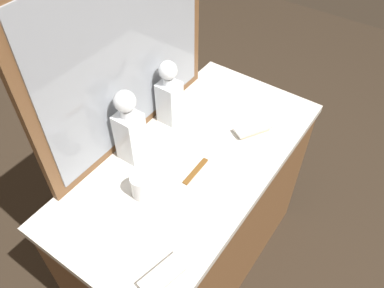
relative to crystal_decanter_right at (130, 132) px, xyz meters
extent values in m
plane|color=#2D2319|center=(0.12, -0.19, -0.95)|extent=(6.00, 6.00, 0.00)
cube|color=brown|center=(0.12, -0.19, -0.55)|extent=(1.13, 0.57, 0.79)
cube|color=silver|center=(0.12, -0.19, -0.14)|extent=(1.16, 0.59, 0.03)
cube|color=brown|center=(0.12, 0.08, 0.24)|extent=(0.86, 0.03, 0.73)
cube|color=gray|center=(0.12, 0.07, 0.24)|extent=(0.78, 0.01, 0.65)
cube|color=white|center=(0.00, 0.00, -0.02)|extent=(0.09, 0.09, 0.20)
cube|color=brown|center=(0.00, 0.00, -0.06)|extent=(0.07, 0.07, 0.13)
cylinder|color=white|center=(0.00, 0.00, 0.10)|extent=(0.05, 0.05, 0.03)
sphere|color=white|center=(0.00, 0.00, 0.15)|extent=(0.08, 0.08, 0.08)
cube|color=white|center=(0.25, 0.01, -0.03)|extent=(0.08, 0.08, 0.18)
cube|color=brown|center=(0.25, 0.01, -0.06)|extent=(0.07, 0.07, 0.14)
cylinder|color=white|center=(0.25, 0.01, 0.08)|extent=(0.05, 0.05, 0.03)
sphere|color=white|center=(0.25, 0.01, 0.12)|extent=(0.07, 0.07, 0.07)
cylinder|color=white|center=(-0.12, -0.15, -0.08)|extent=(0.08, 0.08, 0.09)
cylinder|color=silver|center=(-0.12, -0.15, -0.12)|extent=(0.07, 0.07, 0.01)
cube|color=#B7A88C|center=(-0.32, -0.40, -0.12)|extent=(0.15, 0.08, 0.01)
cube|color=beige|center=(-0.32, -0.40, -0.11)|extent=(0.16, 0.09, 0.01)
cube|color=#B7A88C|center=(0.38, -0.31, -0.12)|extent=(0.14, 0.11, 0.01)
cube|color=beige|center=(0.38, -0.31, -0.11)|extent=(0.16, 0.13, 0.01)
cube|color=brown|center=(0.07, -0.24, -0.12)|extent=(0.14, 0.02, 0.01)
camera|label=1|loc=(-0.69, -0.76, 0.98)|focal=36.15mm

